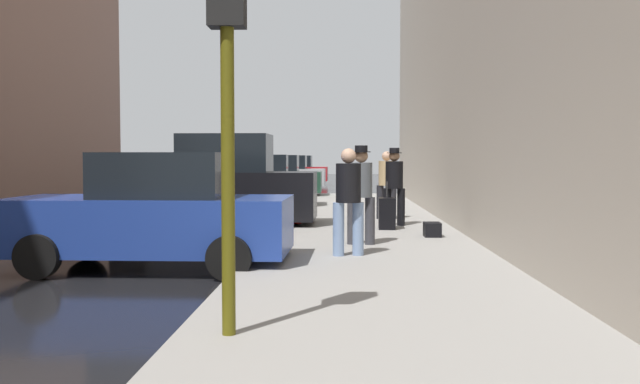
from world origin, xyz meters
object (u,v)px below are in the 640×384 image
Objects in this scene: fire_hydrant at (296,209)px; pedestrian_in_tan_coat at (386,181)px; pedestrian_with_fedora at (394,182)px; duffel_bag at (432,230)px; rolling_suitcase at (387,213)px; parked_gray_coupe at (254,183)px; parked_black_suv at (219,186)px; pedestrian_in_jeans at (348,196)px; parked_silver_sedan at (284,174)px; pedestrian_with_beanie at (361,190)px; parked_dark_green_sedan at (271,178)px; parked_red_hatchback at (293,171)px; parked_blue_sedan at (154,214)px; traffic_light at (227,38)px.

pedestrian_in_tan_coat reaches higher than fire_hydrant.
pedestrian_with_fedora reaches higher than duffel_bag.
duffel_bag is (0.80, -1.48, -0.20)m from rolling_suitcase.
parked_gray_coupe is 9.66× the size of duffel_bag.
pedestrian_in_jeans is (2.97, -5.31, 0.07)m from parked_black_suv.
rolling_suitcase is (3.85, -1.08, -0.54)m from parked_black_suv.
parked_silver_sedan is 2.38× the size of pedestrian_with_beanie.
parked_dark_green_sedan is at bearing 99.48° from pedestrian_in_jeans.
pedestrian_in_jeans reaches higher than parked_red_hatchback.
pedestrian_in_jeans is at bearing 10.69° from parked_blue_sedan.
parked_red_hatchback is at bearing 96.12° from pedestrian_with_beanie.
pedestrian_in_jeans is 1.48m from pedestrian_with_beanie.
parked_silver_sedan is at bearing 96.89° from pedestrian_in_jeans.
parked_blue_sedan is 6.15m from rolling_suitcase.
rolling_suitcase is at bearing -15.70° from parked_black_suv.
parked_silver_sedan is at bearing 95.37° from fire_hydrant.
fire_hydrant is (1.80, 0.08, -0.54)m from parked_black_suv.
pedestrian_in_tan_coat reaches higher than duffel_bag.
parked_silver_sedan is at bearing 102.65° from pedestrian_in_tan_coat.
parked_dark_green_sedan is 14.10m from rolling_suitcase.
parked_dark_green_sedan is 12.53m from fire_hydrant.
rolling_suitcase is at bearing -63.38° from parked_gray_coupe.
parked_black_suv is at bearing -90.00° from parked_silver_sedan.
pedestrian_with_beanie reaches higher than parked_silver_sedan.
fire_hydrant is at bearing 170.42° from pedestrian_with_fedora.
parked_black_suv is at bearing 175.70° from pedestrian_with_fedora.
pedestrian_in_tan_coat is at bearing -77.35° from parked_silver_sedan.
parked_red_hatchback is at bearing 95.40° from pedestrian_in_jeans.
parked_silver_sedan is 18.28m from pedestrian_in_tan_coat.
parked_red_hatchback is 26.71m from pedestrian_with_fedora.
parked_silver_sedan is (0.00, 25.12, 0.00)m from parked_blue_sedan.
parked_gray_coupe is 8.61m from rolling_suitcase.
parked_gray_coupe is 12.28m from pedestrian_in_jeans.
pedestrian_in_tan_coat is (2.15, 11.80, -1.65)m from traffic_light.
parked_blue_sedan reaches higher than duffel_bag.
duffel_bag is at bearing 35.35° from parked_blue_sedan.
parked_black_suv is at bearing 151.10° from duffel_bag.
fire_hydrant is 0.41× the size of pedestrian_in_jeans.
parked_blue_sedan is 1.01× the size of parked_dark_green_sedan.
pedestrian_with_beanie is (-0.79, -5.26, 0.03)m from pedestrian_in_tan_coat.
parked_black_suv reaches higher than parked_blue_sedan.
pedestrian_in_jeans is 3.89× the size of duffel_bag.
parked_red_hatchback is 9.63× the size of duffel_bag.
traffic_light is 9.78m from rolling_suitcase.
fire_hydrant is at bearing -74.56° from parked_gray_coupe.
parked_blue_sedan is 1.00× the size of parked_red_hatchback.
pedestrian_in_tan_coat is (4.00, -24.67, 0.26)m from parked_red_hatchback.
parked_silver_sedan reaches higher than duffel_bag.
parked_blue_sedan is 0.92× the size of parked_black_suv.
parked_silver_sedan is at bearing 90.00° from parked_gray_coupe.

